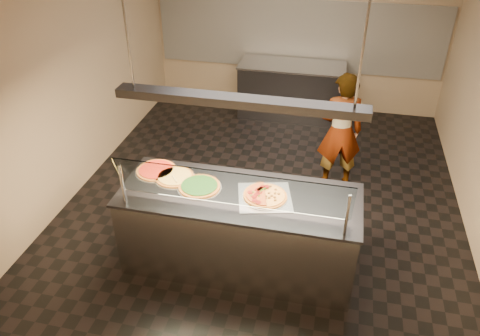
% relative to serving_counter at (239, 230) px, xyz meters
% --- Properties ---
extents(ground, '(5.00, 6.00, 0.02)m').
position_rel_serving_counter_xyz_m(ground, '(0.06, 1.26, -0.48)').
color(ground, black).
rests_on(ground, ground).
extents(wall_back, '(5.00, 0.02, 3.00)m').
position_rel_serving_counter_xyz_m(wall_back, '(0.06, 4.27, 1.03)').
color(wall_back, tan).
rests_on(wall_back, ground).
extents(wall_front, '(5.00, 0.02, 3.00)m').
position_rel_serving_counter_xyz_m(wall_front, '(0.06, -1.75, 1.03)').
color(wall_front, tan).
rests_on(wall_front, ground).
extents(wall_left, '(0.02, 6.00, 3.00)m').
position_rel_serving_counter_xyz_m(wall_left, '(-2.45, 1.26, 1.03)').
color(wall_left, tan).
rests_on(wall_left, ground).
extents(tile_band, '(4.90, 0.02, 1.20)m').
position_rel_serving_counter_xyz_m(tile_band, '(0.06, 4.24, 0.83)').
color(tile_band, silver).
rests_on(tile_band, wall_back).
extents(serving_counter, '(2.45, 0.94, 0.93)m').
position_rel_serving_counter_xyz_m(serving_counter, '(0.00, 0.00, 0.00)').
color(serving_counter, '#B7B7BC').
rests_on(serving_counter, ground).
extents(sneeze_guard, '(2.21, 0.18, 0.54)m').
position_rel_serving_counter_xyz_m(sneeze_guard, '(-0.00, -0.34, 0.76)').
color(sneeze_guard, '#B7B7BC').
rests_on(sneeze_guard, serving_counter).
extents(perforated_tray, '(0.63, 0.63, 0.01)m').
position_rel_serving_counter_xyz_m(perforated_tray, '(0.26, 0.00, 0.47)').
color(perforated_tray, silver).
rests_on(perforated_tray, serving_counter).
extents(half_pizza_pepperoni, '(0.31, 0.47, 0.05)m').
position_rel_serving_counter_xyz_m(half_pizza_pepperoni, '(0.16, 0.00, 0.50)').
color(half_pizza_pepperoni, brown).
rests_on(half_pizza_pepperoni, perforated_tray).
extents(half_pizza_sausage, '(0.31, 0.47, 0.04)m').
position_rel_serving_counter_xyz_m(half_pizza_sausage, '(0.37, 0.01, 0.49)').
color(half_pizza_sausage, brown).
rests_on(half_pizza_sausage, perforated_tray).
extents(pizza_spinach, '(0.46, 0.46, 0.03)m').
position_rel_serving_counter_xyz_m(pizza_spinach, '(-0.43, 0.03, 0.48)').
color(pizza_spinach, silver).
rests_on(pizza_spinach, serving_counter).
extents(pizza_cheese, '(0.44, 0.44, 0.03)m').
position_rel_serving_counter_xyz_m(pizza_cheese, '(-0.73, 0.14, 0.48)').
color(pizza_cheese, silver).
rests_on(pizza_cheese, serving_counter).
extents(pizza_tomato, '(0.45, 0.45, 0.03)m').
position_rel_serving_counter_xyz_m(pizza_tomato, '(-0.97, 0.22, 0.48)').
color(pizza_tomato, silver).
rests_on(pizza_tomato, serving_counter).
extents(pizza_spatula, '(0.28, 0.18, 0.02)m').
position_rel_serving_counter_xyz_m(pizza_spatula, '(-0.65, 0.07, 0.49)').
color(pizza_spatula, '#B7B7BC').
rests_on(pizza_spatula, pizza_spinach).
extents(prep_table, '(1.78, 0.74, 0.93)m').
position_rel_serving_counter_xyz_m(prep_table, '(0.05, 3.81, 0.00)').
color(prep_table, '#303034').
rests_on(prep_table, ground).
extents(worker, '(0.66, 0.51, 1.62)m').
position_rel_serving_counter_xyz_m(worker, '(0.94, 1.81, 0.34)').
color(worker, '#3D3A46').
rests_on(worker, ground).
extents(heat_lamp_housing, '(2.30, 0.18, 0.08)m').
position_rel_serving_counter_xyz_m(heat_lamp_housing, '(0.00, 0.00, 1.48)').
color(heat_lamp_housing, '#303034').
rests_on(heat_lamp_housing, ceiling).
extents(lamp_rod_left, '(0.02, 0.02, 1.01)m').
position_rel_serving_counter_xyz_m(lamp_rod_left, '(-1.00, 0.00, 2.03)').
color(lamp_rod_left, '#B7B7BC').
rests_on(lamp_rod_left, ceiling).
extents(lamp_rod_right, '(0.02, 0.02, 1.01)m').
position_rel_serving_counter_xyz_m(lamp_rod_right, '(1.00, 0.00, 2.03)').
color(lamp_rod_right, '#B7B7BC').
rests_on(lamp_rod_right, ceiling).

